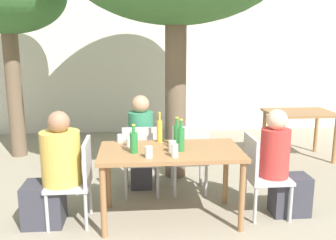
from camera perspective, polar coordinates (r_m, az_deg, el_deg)
The scene contains 20 objects.
ground_plane at distance 4.17m, azimuth 0.37°, elevation -14.73°, with size 30.00×30.00×0.00m, color gray.
cafe_building_wall at distance 7.71m, azimuth -2.40°, elevation 8.52°, with size 10.00×0.08×2.80m.
dining_table_front at distance 3.91m, azimuth 0.38°, elevation -5.82°, with size 1.47×0.79×0.77m.
dining_table_back at distance 6.31m, azimuth 19.38°, elevation 0.18°, with size 1.03×0.74×0.77m.
patio_chair_0 at distance 4.00m, azimuth -13.73°, elevation -8.44°, with size 0.44×0.44×0.89m.
patio_chair_1 at distance 4.16m, azimuth 13.89°, elevation -7.61°, with size 0.44×0.44×0.89m.
patio_chair_2 at distance 4.54m, azimuth -4.08°, elevation -5.60°, with size 0.44×0.44×0.89m.
patio_chair_3 at distance 4.59m, azimuth 3.32°, elevation -5.41°, with size 0.44×0.44×0.89m.
person_seated_0 at distance 4.02m, azimuth -16.98°, elevation -7.85°, with size 0.60×0.40×1.19m.
person_seated_1 at distance 4.24m, azimuth 16.97°, elevation -7.13°, with size 0.55×0.31×1.18m.
person_seated_2 at distance 4.75m, azimuth -4.14°, elevation -4.22°, with size 0.30×0.55×1.23m.
green_bottle_0 at distance 3.98m, azimuth 1.36°, elevation -2.28°, with size 0.08×0.08×0.32m.
green_bottle_1 at distance 3.76m, azimuth -5.24°, elevation -3.34°, with size 0.08×0.08×0.29m.
oil_cruet_2 at distance 4.14m, azimuth -1.29°, elevation -1.60°, with size 0.06×0.06×0.33m.
green_bottle_3 at distance 3.81m, azimuth 1.98°, elevation -2.85°, with size 0.07×0.07×0.33m.
drinking_glass_0 at distance 3.63m, azimuth 1.04°, elevation -4.69°, with size 0.07×0.07×0.13m.
drinking_glass_1 at distance 3.78m, azimuth 0.66°, elevation -4.05°, with size 0.08×0.08×0.12m.
drinking_glass_2 at distance 4.02m, azimuth -5.83°, elevation -3.33°, with size 0.08×0.08×0.09m.
drinking_glass_3 at distance 3.61m, azimuth -2.95°, elevation -4.91°, with size 0.07×0.07×0.11m.
drinking_glass_4 at distance 4.17m, azimuth -7.35°, elevation -2.79°, with size 0.06×0.06×0.09m.
Camera 1 is at (-0.35, -3.70, 1.88)m, focal length 40.00 mm.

